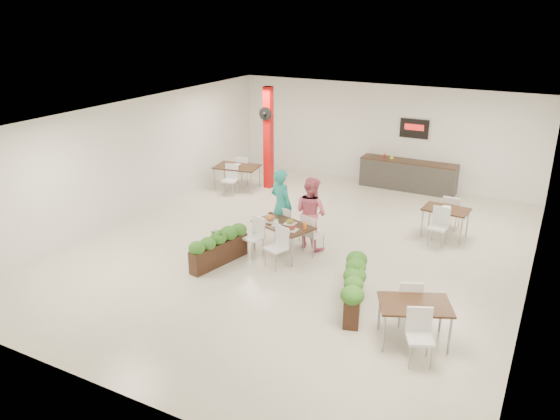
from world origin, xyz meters
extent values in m
plane|color=beige|center=(0.00, 0.00, 0.00)|extent=(12.00, 12.00, 0.00)
cube|color=white|center=(0.00, 6.00, 1.60)|extent=(10.00, 0.10, 3.20)
cube|color=white|center=(0.00, -6.00, 1.60)|extent=(10.00, 0.10, 3.20)
cube|color=white|center=(-5.00, 0.00, 1.60)|extent=(0.10, 12.00, 3.20)
cube|color=white|center=(5.00, 0.00, 1.60)|extent=(0.10, 12.00, 3.20)
cube|color=white|center=(0.00, 0.00, 3.20)|extent=(10.00, 12.00, 0.04)
cube|color=red|center=(-3.00, 3.80, 1.60)|extent=(0.25, 0.25, 3.20)
cylinder|color=black|center=(-3.00, 3.62, 2.40)|extent=(0.40, 0.06, 0.40)
sphere|color=black|center=(-3.00, 3.58, 2.40)|extent=(0.12, 0.12, 0.12)
cube|color=#302E2B|center=(1.00, 5.65, 0.45)|extent=(3.00, 0.60, 0.90)
cube|color=black|center=(1.00, 5.65, 0.92)|extent=(3.00, 0.62, 0.04)
cube|color=black|center=(1.00, 5.96, 1.90)|extent=(0.90, 0.04, 0.60)
cube|color=red|center=(1.00, 5.93, 1.95)|extent=(0.60, 0.02, 0.18)
imported|color=maroon|center=(0.20, 5.65, 1.04)|extent=(0.09, 0.09, 0.19)
imported|color=yellow|center=(0.45, 5.65, 1.02)|extent=(0.13, 0.13, 0.17)
cube|color=black|center=(-0.26, -0.44, 0.73)|extent=(1.58, 1.21, 0.04)
cylinder|color=gray|center=(-0.97, -0.55, 0.35)|extent=(0.04, 0.04, 0.71)
cylinder|color=gray|center=(0.24, -0.97, 0.35)|extent=(0.04, 0.04, 0.71)
cylinder|color=gray|center=(-0.75, 0.09, 0.35)|extent=(0.04, 0.04, 0.71)
cylinder|color=gray|center=(0.46, -0.33, 0.35)|extent=(0.04, 0.04, 0.71)
cube|color=white|center=(-0.44, 0.26, 0.45)|extent=(0.53, 0.53, 0.05)
cube|color=white|center=(-0.50, 0.08, 0.70)|extent=(0.41, 0.17, 0.45)
cylinder|color=gray|center=(-0.22, 0.37, 0.21)|extent=(0.02, 0.02, 0.43)
cylinder|color=gray|center=(-0.54, 0.48, 0.21)|extent=(0.02, 0.02, 0.43)
cylinder|color=gray|center=(-0.33, 0.04, 0.21)|extent=(0.02, 0.02, 0.43)
cylinder|color=gray|center=(-0.66, 0.15, 0.21)|extent=(0.02, 0.02, 0.43)
cube|color=white|center=(0.32, 0.00, 0.45)|extent=(0.53, 0.53, 0.05)
cube|color=white|center=(0.25, -0.18, 0.70)|extent=(0.41, 0.17, 0.45)
cylinder|color=gray|center=(0.53, 0.10, 0.21)|extent=(0.02, 0.02, 0.43)
cylinder|color=gray|center=(0.21, 0.22, 0.21)|extent=(0.02, 0.02, 0.43)
cylinder|color=gray|center=(0.42, -0.22, 0.21)|extent=(0.02, 0.02, 0.43)
cylinder|color=gray|center=(0.10, -0.11, 0.21)|extent=(0.02, 0.02, 0.43)
cube|color=white|center=(-0.83, -0.87, 0.45)|extent=(0.53, 0.53, 0.05)
cube|color=white|center=(-0.77, -0.69, 0.70)|extent=(0.41, 0.17, 0.45)
cylinder|color=gray|center=(-1.05, -0.98, 0.21)|extent=(0.02, 0.02, 0.43)
cylinder|color=gray|center=(-0.73, -1.09, 0.21)|extent=(0.02, 0.02, 0.43)
cylinder|color=gray|center=(-0.94, -0.66, 0.21)|extent=(0.02, 0.02, 0.43)
cylinder|color=gray|center=(-0.61, -0.77, 0.21)|extent=(0.02, 0.02, 0.43)
cube|color=white|center=(-0.07, -1.14, 0.45)|extent=(0.53, 0.53, 0.05)
cube|color=white|center=(-0.01, -0.96, 0.70)|extent=(0.41, 0.17, 0.45)
cylinder|color=gray|center=(-0.29, -1.24, 0.21)|extent=(0.02, 0.02, 0.43)
cylinder|color=gray|center=(0.03, -1.35, 0.21)|extent=(0.02, 0.02, 0.43)
cylinder|color=gray|center=(-0.18, -0.92, 0.21)|extent=(0.02, 0.02, 0.43)
cylinder|color=gray|center=(0.14, -1.03, 0.21)|extent=(0.02, 0.02, 0.43)
cube|color=white|center=(-0.62, -0.42, 0.76)|extent=(0.38, 0.38, 0.01)
ellipsoid|color=brown|center=(-0.62, -0.42, 0.83)|extent=(0.22, 0.22, 0.13)
cube|color=white|center=(-0.12, -0.36, 0.76)|extent=(0.33, 0.33, 0.01)
ellipsoid|color=orange|center=(-0.12, -0.36, 0.82)|extent=(0.18, 0.18, 0.11)
cube|color=white|center=(0.08, -0.68, 0.76)|extent=(0.33, 0.33, 0.01)
ellipsoid|color=#461C0E|center=(0.08, -0.68, 0.81)|extent=(0.16, 0.16, 0.10)
cube|color=white|center=(-0.36, -0.59, 0.76)|extent=(0.23, 0.23, 0.01)
ellipsoid|color=white|center=(-0.36, -0.59, 0.80)|extent=(0.12, 0.12, 0.07)
cylinder|color=orange|center=(0.31, -0.48, 0.82)|extent=(0.07, 0.07, 0.15)
imported|color=brown|center=(-0.74, -0.16, 0.80)|extent=(0.12, 0.12, 0.10)
imported|color=teal|center=(-0.66, 0.21, 0.92)|extent=(0.78, 0.64, 1.84)
imported|color=#E86780|center=(0.14, 0.21, 0.88)|extent=(1.02, 0.91, 1.76)
cube|color=black|center=(-1.28, -1.60, 0.27)|extent=(0.59, 1.61, 0.53)
ellipsoid|color=#225819|center=(-1.42, -2.23, 0.65)|extent=(0.40, 0.40, 0.32)
ellipsoid|color=#225819|center=(-1.35, -1.92, 0.65)|extent=(0.40, 0.40, 0.32)
ellipsoid|color=#225819|center=(-1.28, -1.60, 0.65)|extent=(0.40, 0.40, 0.32)
ellipsoid|color=#225819|center=(-1.22, -1.28, 0.65)|extent=(0.40, 0.40, 0.32)
ellipsoid|color=#225819|center=(-1.15, -0.97, 0.65)|extent=(0.40, 0.40, 0.32)
imported|color=#225819|center=(-1.28, -1.60, 0.70)|extent=(0.31, 0.27, 0.35)
cube|color=black|center=(2.07, -1.97, 0.28)|extent=(0.77, 1.71, 0.57)
ellipsoid|color=#225819|center=(2.28, -2.64, 0.69)|extent=(0.40, 0.40, 0.32)
ellipsoid|color=#225819|center=(2.18, -2.30, 0.69)|extent=(0.40, 0.40, 0.32)
ellipsoid|color=#225819|center=(2.07, -1.97, 0.69)|extent=(0.40, 0.40, 0.32)
ellipsoid|color=#225819|center=(1.97, -1.64, 0.69)|extent=(0.40, 0.40, 0.32)
ellipsoid|color=#225819|center=(1.87, -1.30, 0.69)|extent=(0.40, 0.40, 0.32)
imported|color=#225819|center=(2.07, -1.97, 0.75)|extent=(0.21, 0.21, 0.37)
cube|color=black|center=(-3.80, 3.20, 0.73)|extent=(1.48, 1.12, 0.04)
cylinder|color=gray|center=(-4.34, 2.71, 0.35)|extent=(0.04, 0.04, 0.71)
cylinder|color=gray|center=(-3.13, 2.92, 0.35)|extent=(0.04, 0.04, 0.71)
cylinder|color=gray|center=(-4.47, 3.47, 0.35)|extent=(0.04, 0.04, 0.71)
cylinder|color=gray|center=(-3.26, 3.68, 0.35)|extent=(0.04, 0.04, 0.71)
cube|color=white|center=(-3.91, 3.79, 0.45)|extent=(0.49, 0.49, 0.05)
cube|color=white|center=(-3.87, 3.60, 0.70)|extent=(0.42, 0.11, 0.45)
cylinder|color=gray|center=(-3.77, 3.98, 0.21)|extent=(0.02, 0.02, 0.43)
cylinder|color=gray|center=(-4.10, 3.92, 0.21)|extent=(0.02, 0.02, 0.43)
cylinder|color=gray|center=(-3.71, 3.65, 0.21)|extent=(0.02, 0.02, 0.43)
cylinder|color=gray|center=(-4.04, 3.59, 0.21)|extent=(0.02, 0.02, 0.43)
cube|color=white|center=(-3.70, 2.60, 0.45)|extent=(0.49, 0.49, 0.05)
cube|color=white|center=(-3.73, 2.79, 0.70)|extent=(0.42, 0.11, 0.45)
cylinder|color=gray|center=(-3.84, 2.41, 0.21)|extent=(0.02, 0.02, 0.43)
cylinder|color=gray|center=(-3.50, 2.47, 0.21)|extent=(0.02, 0.02, 0.43)
cylinder|color=gray|center=(-3.90, 2.74, 0.21)|extent=(0.02, 0.02, 0.43)
cylinder|color=gray|center=(-3.56, 2.80, 0.21)|extent=(0.02, 0.02, 0.43)
imported|color=white|center=(-3.80, 3.20, 0.78)|extent=(0.22, 0.22, 0.05)
cube|color=black|center=(2.86, 2.36, 0.73)|extent=(1.14, 0.80, 0.04)
cylinder|color=gray|center=(2.36, 2.09, 0.35)|extent=(0.04, 0.04, 0.71)
cylinder|color=gray|center=(3.33, 2.02, 0.35)|extent=(0.04, 0.04, 0.71)
cylinder|color=gray|center=(2.40, 2.70, 0.35)|extent=(0.04, 0.04, 0.71)
cylinder|color=gray|center=(3.37, 2.63, 0.35)|extent=(0.04, 0.04, 0.71)
cube|color=white|center=(2.90, 2.96, 0.45)|extent=(0.45, 0.45, 0.05)
cube|color=white|center=(2.89, 2.77, 0.70)|extent=(0.42, 0.07, 0.45)
cylinder|color=gray|center=(3.08, 3.12, 0.21)|extent=(0.02, 0.02, 0.43)
cylinder|color=gray|center=(2.74, 3.14, 0.21)|extent=(0.02, 0.02, 0.43)
cylinder|color=gray|center=(3.06, 2.78, 0.21)|extent=(0.02, 0.02, 0.43)
cylinder|color=gray|center=(2.72, 2.80, 0.21)|extent=(0.02, 0.02, 0.43)
cube|color=white|center=(2.82, 1.76, 0.45)|extent=(0.45, 0.45, 0.05)
cube|color=white|center=(2.84, 1.95, 0.70)|extent=(0.42, 0.07, 0.45)
cylinder|color=gray|center=(2.64, 1.60, 0.21)|extent=(0.02, 0.02, 0.43)
cylinder|color=gray|center=(2.98, 1.58, 0.21)|extent=(0.02, 0.02, 0.43)
cylinder|color=gray|center=(2.66, 1.94, 0.21)|extent=(0.02, 0.02, 0.43)
cylinder|color=gray|center=(3.00, 1.92, 0.21)|extent=(0.02, 0.02, 0.43)
imported|color=white|center=(2.86, 2.36, 0.78)|extent=(0.22, 0.22, 0.05)
cube|color=black|center=(3.39, -2.58, 0.73)|extent=(1.43, 1.23, 0.04)
cylinder|color=gray|center=(3.03, -3.11, 0.35)|extent=(0.04, 0.04, 0.71)
cylinder|color=gray|center=(4.02, -2.67, 0.35)|extent=(0.04, 0.04, 0.71)
cylinder|color=gray|center=(2.75, -2.49, 0.35)|extent=(0.04, 0.04, 0.71)
cylinder|color=gray|center=(3.74, -2.05, 0.35)|extent=(0.04, 0.04, 0.71)
cube|color=white|center=(3.14, -2.03, 0.45)|extent=(0.56, 0.56, 0.05)
cube|color=white|center=(3.22, -2.21, 0.70)|extent=(0.40, 0.21, 0.45)
cylinder|color=gray|center=(3.23, -1.81, 0.21)|extent=(0.02, 0.02, 0.43)
cylinder|color=gray|center=(2.92, -1.95, 0.21)|extent=(0.02, 0.02, 0.43)
cylinder|color=gray|center=(3.37, -2.12, 0.21)|extent=(0.02, 0.02, 0.43)
cylinder|color=gray|center=(3.06, -2.26, 0.21)|extent=(0.02, 0.02, 0.43)
cube|color=white|center=(3.63, -3.13, 0.45)|extent=(0.56, 0.56, 0.05)
cube|color=white|center=(3.56, -2.95, 0.70)|extent=(0.40, 0.21, 0.45)
cylinder|color=gray|center=(3.55, -3.35, 0.21)|extent=(0.02, 0.02, 0.43)
cylinder|color=gray|center=(3.86, -3.21, 0.21)|extent=(0.02, 0.02, 0.43)
cylinder|color=gray|center=(3.41, -3.04, 0.21)|extent=(0.02, 0.02, 0.43)
cylinder|color=gray|center=(3.72, -2.90, 0.21)|extent=(0.02, 0.02, 0.43)
camera|label=1|loc=(5.15, -10.81, 5.49)|focal=35.00mm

